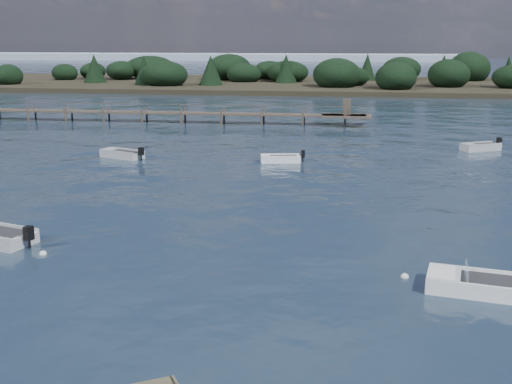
# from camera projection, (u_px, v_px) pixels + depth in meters

# --- Properties ---
(ground) EXTENTS (400.00, 400.00, 0.00)m
(ground) POSITION_uv_depth(u_px,v_px,m) (313.00, 112.00, 77.93)
(ground) COLOR #152131
(ground) RESTS_ON ground
(tender_far_white) EXTENTS (3.27, 1.61, 1.10)m
(tender_far_white) POSITION_uv_depth(u_px,v_px,m) (281.00, 160.00, 46.67)
(tender_far_white) COLOR white
(tender_far_white) RESTS_ON ground
(tender_far_grey_b) EXTENTS (3.50, 2.58, 1.21)m
(tender_far_grey_b) POSITION_uv_depth(u_px,v_px,m) (480.00, 148.00, 51.51)
(tender_far_grey_b) COLOR #A4A8AB
(tender_far_grey_b) RESTS_ON ground
(tender_far_grey) EXTENTS (3.75, 2.55, 1.20)m
(tender_far_grey) POSITION_uv_depth(u_px,v_px,m) (122.00, 155.00, 48.39)
(tender_far_grey) COLOR #A4A8AB
(tender_far_grey) RESTS_ON ground
(dinghy_mid_white_a) EXTENTS (5.31, 2.72, 1.22)m
(dinghy_mid_white_a) POSITION_uv_depth(u_px,v_px,m) (496.00, 290.00, 22.79)
(dinghy_mid_white_a) COLOR white
(dinghy_mid_white_a) RESTS_ON ground
(buoy_b) EXTENTS (0.32, 0.32, 0.32)m
(buoy_b) POSITION_uv_depth(u_px,v_px,m) (405.00, 277.00, 24.40)
(buoy_b) COLOR silver
(buoy_b) RESTS_ON ground
(buoy_c) EXTENTS (0.32, 0.32, 0.32)m
(buoy_c) POSITION_uv_depth(u_px,v_px,m) (43.00, 254.00, 26.96)
(buoy_c) COLOR silver
(buoy_c) RESTS_ON ground
(buoy_e) EXTENTS (0.32, 0.32, 0.32)m
(buoy_e) POSITION_uv_depth(u_px,v_px,m) (272.00, 161.00, 47.08)
(buoy_e) COLOR silver
(buoy_e) RESTS_ON ground
(jetty) EXTENTS (64.50, 3.20, 3.40)m
(jetty) POSITION_uv_depth(u_px,v_px,m) (106.00, 112.00, 69.11)
(jetty) COLOR #4B4037
(jetty) RESTS_ON ground
(far_headland) EXTENTS (190.00, 40.00, 5.80)m
(far_headland) POSITION_uv_depth(u_px,v_px,m) (468.00, 77.00, 112.55)
(far_headland) COLOR black
(far_headland) RESTS_ON ground
(distant_haze) EXTENTS (280.00, 20.00, 2.40)m
(distant_haze) POSITION_uv_depth(u_px,v_px,m) (109.00, 59.00, 253.74)
(distant_haze) COLOR #98A8BC
(distant_haze) RESTS_ON ground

